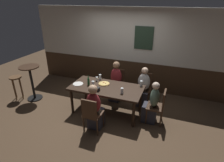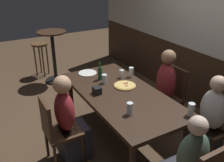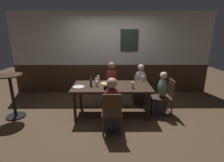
% 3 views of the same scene
% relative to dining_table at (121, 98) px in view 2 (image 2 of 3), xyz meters
% --- Properties ---
extents(ground_plane, '(12.00, 12.00, 0.00)m').
position_rel_dining_table_xyz_m(ground_plane, '(0.00, 0.00, -0.66)').
color(ground_plane, '#4C3826').
extents(wall_back, '(6.40, 0.13, 2.60)m').
position_rel_dining_table_xyz_m(wall_back, '(0.00, 1.65, 0.64)').
color(wall_back, '#3D2819').
rests_on(wall_back, ground_plane).
extents(dining_table, '(1.87, 0.91, 0.74)m').
position_rel_dining_table_xyz_m(dining_table, '(0.00, 0.00, 0.00)').
color(dining_table, black).
rests_on(dining_table, ground_plane).
extents(chair_mid_near, '(0.40, 0.40, 0.88)m').
position_rel_dining_table_xyz_m(chair_mid_near, '(0.00, -0.87, -0.17)').
color(chair_mid_near, '#422B1C').
rests_on(chair_mid_near, ground_plane).
extents(chair_right_far, '(0.40, 0.40, 0.88)m').
position_rel_dining_table_xyz_m(chair_right_far, '(0.82, 0.87, -0.17)').
color(chair_right_far, '#422B1C').
rests_on(chair_right_far, ground_plane).
extents(chair_mid_far, '(0.40, 0.40, 0.88)m').
position_rel_dining_table_xyz_m(chair_mid_far, '(0.00, 0.87, -0.17)').
color(chair_mid_far, '#422B1C').
rests_on(chair_mid_far, ground_plane).
extents(person_mid_near, '(0.34, 0.37, 1.14)m').
position_rel_dining_table_xyz_m(person_mid_near, '(0.00, -0.71, -0.18)').
color(person_mid_near, '#2D2D38').
rests_on(person_mid_near, ground_plane).
extents(person_right_far, '(0.34, 0.37, 1.12)m').
position_rel_dining_table_xyz_m(person_right_far, '(0.82, 0.71, -0.20)').
color(person_right_far, '#2D2D38').
rests_on(person_right_far, ground_plane).
extents(person_mid_far, '(0.34, 0.37, 1.19)m').
position_rel_dining_table_xyz_m(person_mid_far, '(-0.00, 0.71, -0.16)').
color(person_mid_far, '#2D2D38').
rests_on(person_mid_far, ground_plane).
extents(pizza, '(0.30, 0.30, 0.03)m').
position_rel_dining_table_xyz_m(pizza, '(-0.13, 0.14, 0.09)').
color(pizza, tan).
rests_on(pizza, dining_table).
extents(pint_glass_stout, '(0.06, 0.06, 0.12)m').
position_rel_dining_table_xyz_m(pint_glass_stout, '(-0.39, 0.25, 0.13)').
color(pint_glass_stout, silver).
rests_on(pint_glass_stout, dining_table).
extents(beer_glass_half, '(0.07, 0.07, 0.14)m').
position_rel_dining_table_xyz_m(beer_glass_half, '(0.82, 0.38, 0.14)').
color(beer_glass_half, silver).
rests_on(beer_glass_half, dining_table).
extents(tumbler_water, '(0.07, 0.07, 0.14)m').
position_rel_dining_table_xyz_m(tumbler_water, '(0.48, -0.18, 0.14)').
color(tumbler_water, silver).
rests_on(tumbler_water, dining_table).
extents(pint_glass_amber, '(0.07, 0.07, 0.14)m').
position_rel_dining_table_xyz_m(pint_glass_amber, '(-0.35, 0.39, 0.14)').
color(pint_glass_amber, silver).
rests_on(pint_glass_amber, dining_table).
extents(pint_glass_pale, '(0.07, 0.07, 0.13)m').
position_rel_dining_table_xyz_m(pint_glass_pale, '(-0.35, -0.04, 0.13)').
color(pint_glass_pale, silver).
rests_on(pint_glass_pale, dining_table).
extents(beer_bottle_green, '(0.06, 0.06, 0.25)m').
position_rel_dining_table_xyz_m(beer_bottle_green, '(-0.49, -0.04, 0.17)').
color(beer_bottle_green, '#194723').
rests_on(beer_bottle_green, dining_table).
extents(plate_white_large, '(0.27, 0.27, 0.01)m').
position_rel_dining_table_xyz_m(plate_white_large, '(-0.77, -0.11, 0.08)').
color(plate_white_large, white).
rests_on(plate_white_large, dining_table).
extents(condiment_caddy, '(0.11, 0.09, 0.09)m').
position_rel_dining_table_xyz_m(condiment_caddy, '(-0.13, -0.27, 0.12)').
color(condiment_caddy, black).
rests_on(condiment_caddy, dining_table).
extents(side_bar_table, '(0.56, 0.56, 1.05)m').
position_rel_dining_table_xyz_m(side_bar_table, '(-2.33, -0.15, -0.05)').
color(side_bar_table, black).
rests_on(side_bar_table, ground_plane).
extents(bar_stool, '(0.34, 0.34, 0.72)m').
position_rel_dining_table_xyz_m(bar_stool, '(-2.78, -0.30, -0.10)').
color(bar_stool, brown).
rests_on(bar_stool, ground_plane).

